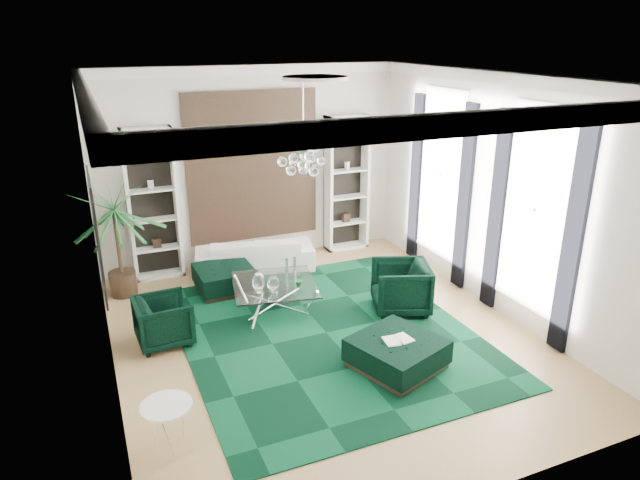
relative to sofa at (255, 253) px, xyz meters
name	(u,v)px	position (x,y,z in m)	size (l,w,h in m)	color
floor	(324,337)	(0.19, -2.92, -0.34)	(6.00, 7.00, 0.02)	tan
ceiling	(324,76)	(0.19, -2.92, 3.48)	(6.00, 7.00, 0.02)	white
wall_back	(252,166)	(0.19, 0.59, 1.57)	(6.00, 0.02, 3.80)	silver
wall_front	(484,330)	(0.19, -6.43, 1.57)	(6.00, 0.02, 3.80)	silver
wall_left	(97,247)	(-2.82, -2.92, 1.57)	(0.02, 7.00, 3.80)	silver
wall_right	(496,195)	(3.20, -2.92, 1.57)	(0.02, 7.00, 3.80)	silver
crown_molding	(324,85)	(0.19, -2.92, 3.37)	(6.00, 7.00, 0.18)	white
ceiling_medallion	(315,78)	(0.19, -2.62, 3.44)	(0.90, 0.90, 0.05)	white
tapestry	(253,167)	(0.19, 0.54, 1.57)	(2.50, 0.06, 2.80)	black
shelving_left	(153,205)	(-1.76, 0.39, 1.07)	(0.90, 0.38, 2.80)	white
shelving_right	(347,184)	(2.14, 0.39, 1.07)	(0.90, 0.38, 2.80)	white
painting	(98,235)	(-2.78, -2.32, 1.52)	(0.04, 1.30, 1.60)	black
window_near	(536,210)	(3.18, -3.82, 1.57)	(0.03, 1.10, 2.90)	white
curtain_near_a	(572,243)	(3.15, -4.60, 1.32)	(0.07, 0.30, 3.25)	black
curtain_near_b	(497,212)	(3.15, -3.04, 1.32)	(0.07, 0.30, 3.25)	black
window_far	(441,174)	(3.18, -1.42, 1.57)	(0.03, 1.10, 2.90)	white
curtain_far_a	(464,199)	(3.15, -2.20, 1.32)	(0.07, 0.30, 3.25)	black
curtain_far_b	(416,178)	(3.15, -0.64, 1.32)	(0.07, 0.30, 3.25)	black
rug	(326,333)	(0.25, -2.87, -0.32)	(4.20, 5.00, 0.02)	black
sofa	(255,253)	(0.00, 0.00, 0.00)	(2.24, 0.88, 0.65)	white
armchair_left	(164,321)	(-2.05, -2.17, 0.03)	(0.77, 0.79, 0.72)	black
armchair_right	(401,287)	(1.70, -2.62, 0.09)	(0.88, 0.91, 0.83)	black
coffee_table	(275,296)	(-0.20, -1.77, -0.10)	(1.34, 1.34, 0.46)	white
ottoman_side	(225,279)	(-0.78, -0.73, -0.11)	(0.97, 0.97, 0.43)	black
ottoman_front	(397,354)	(0.76, -4.11, -0.11)	(1.07, 1.07, 0.43)	black
book	(398,339)	(0.76, -4.11, 0.12)	(0.40, 0.27, 0.03)	white
side_table	(169,426)	(-2.36, -4.51, -0.06)	(0.56, 0.56, 0.54)	white
palm	(116,226)	(-2.46, -0.19, 0.94)	(1.59, 1.59, 2.54)	#226C34
chandelier	(303,147)	(0.02, -2.59, 2.52)	(0.89, 0.89, 0.80)	white
table_plant	(299,280)	(0.14, -2.05, 0.26)	(0.14, 0.11, 0.25)	#226C34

